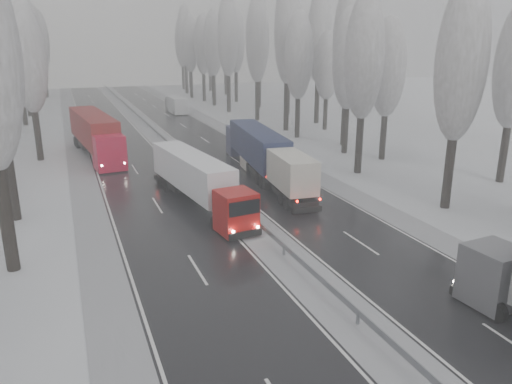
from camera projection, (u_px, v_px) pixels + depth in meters
ground at (415, 379)px, 18.68m from camera, size 260.00×260.00×0.00m
carriageway_right at (256, 174)px, 47.25m from camera, size 7.50×200.00×0.03m
carriageway_left at (145, 185)px, 43.62m from camera, size 7.50×200.00×0.03m
median_slush at (203, 179)px, 45.43m from camera, size 3.00×200.00×0.04m
shoulder_right at (303, 169)px, 48.96m from camera, size 2.40×200.00×0.04m
shoulder_left at (85, 191)px, 41.90m from camera, size 2.40×200.00×0.04m
median_guardrail at (203, 173)px, 45.25m from camera, size 0.12×200.00×0.76m
tree_16 at (461, 63)px, 34.75m from camera, size 3.60×3.60×16.53m
tree_18 at (364, 57)px, 44.69m from camera, size 3.60×3.60×16.58m
tree_19 at (388, 68)px, 50.54m from camera, size 3.60×3.60×14.57m
tree_20 at (349, 60)px, 53.27m from camera, size 3.60×3.60×15.71m
tree_21 at (348, 42)px, 57.07m from camera, size 3.60×3.60×18.62m
tree_22 at (299, 56)px, 62.25m from camera, size 3.60×3.60×15.86m
tree_23 at (327, 66)px, 68.42m from camera, size 3.60×3.60×13.55m
tree_24 at (288, 32)px, 66.53m from camera, size 3.60×3.60×20.49m
tree_25 at (319, 38)px, 72.68m from camera, size 3.60×3.60×19.44m
tree_26 at (257, 41)px, 75.87m from camera, size 3.60×3.60×18.78m
tree_27 at (289, 45)px, 82.13m from camera, size 3.60×3.60×17.62m
tree_28 at (228, 37)px, 84.82m from camera, size 3.60×3.60×19.62m
tree_29 at (259, 43)px, 91.21m from camera, size 3.60×3.60×18.11m
tree_30 at (213, 44)px, 93.91m from camera, size 3.60×3.60×17.86m
tree_31 at (236, 41)px, 99.39m from camera, size 3.60×3.60×18.58m
tree_32 at (203, 45)px, 100.73m from camera, size 3.60×3.60×17.33m
tree_33 at (212, 54)px, 105.94m from camera, size 3.60×3.60×14.33m
tree_34 at (190, 44)px, 106.70m from camera, size 3.60×3.60×17.63m
tree_35 at (225, 42)px, 113.34m from camera, size 3.60×3.60×18.25m
tree_36 at (185, 36)px, 115.45m from camera, size 3.60×3.60×20.23m
tree_37 at (209, 47)px, 122.15m from camera, size 3.60×3.60×16.37m
tree_38 at (182, 43)px, 125.88m from camera, size 3.60×3.60×17.97m
tree_39 at (189, 47)px, 130.75m from camera, size 3.60×3.60×16.19m
tree_62 at (28, 59)px, 49.84m from camera, size 3.60×3.60×16.04m
tree_66 at (0, 59)px, 65.13m from camera, size 3.60×3.60×15.23m
tree_68 at (16, 50)px, 71.45m from camera, size 3.60×3.60×16.65m
tree_70 at (22, 48)px, 80.44m from camera, size 3.60×3.60×17.09m
tree_72 at (10, 54)px, 88.24m from camera, size 3.60×3.60×15.11m
tree_74 at (33, 37)px, 98.35m from camera, size 3.60×3.60×19.68m
tree_76 at (41, 41)px, 107.29m from camera, size 3.60×3.60×18.55m
tree_77 at (15, 54)px, 109.70m from camera, size 3.60×3.60×14.32m
tree_78 at (24, 38)px, 111.77m from camera, size 3.60×3.60×19.55m
tree_79 at (13, 45)px, 114.84m from camera, size 3.60×3.60×17.07m
truck_blue_box at (255, 145)px, 48.21m from camera, size 4.32×16.30×4.14m
truck_cream_box at (275, 163)px, 42.35m from camera, size 3.63×14.72×3.75m
box_truck_distant at (176, 105)px, 86.40m from camera, size 2.45×7.58×2.81m
truck_red_white at (197, 178)px, 37.71m from camera, size 4.08×14.79×3.76m
truck_red_red at (95, 133)px, 53.44m from camera, size 4.70×17.96×4.57m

